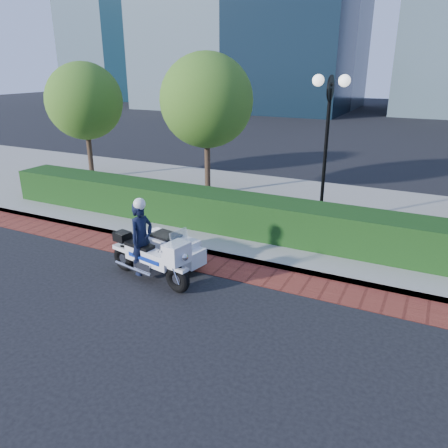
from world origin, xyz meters
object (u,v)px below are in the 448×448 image
at_px(tree_b, 207,101).
at_px(police_motorcycle, 157,248).
at_px(tree_a, 84,101).
at_px(lamppost, 327,128).

distance_m(tree_b, police_motorcycle, 6.87).
relative_size(tree_a, tree_b, 0.94).
xyz_separation_m(tree_b, police_motorcycle, (1.92, -5.99, -2.78)).
height_order(tree_b, police_motorcycle, tree_b).
distance_m(lamppost, tree_a, 10.09).
height_order(lamppost, tree_a, tree_a).
relative_size(tree_a, police_motorcycle, 1.94).
height_order(lamppost, police_motorcycle, lamppost).
bearing_deg(tree_a, lamppost, -7.41).
bearing_deg(tree_b, tree_a, 180.00).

